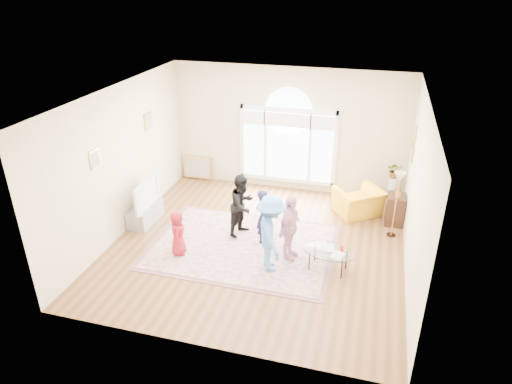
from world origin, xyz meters
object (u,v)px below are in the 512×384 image
(armchair, at_px, (358,202))
(television, at_px, (143,193))
(coffee_table, at_px, (329,252))
(tv_console, at_px, (145,214))
(area_rug, at_px, (242,246))

(armchair, bearing_deg, television, -16.80)
(coffee_table, xyz_separation_m, armchair, (0.40, 2.44, -0.07))
(tv_console, distance_m, coffee_table, 4.37)
(area_rug, height_order, coffee_table, coffee_table)
(tv_console, relative_size, coffee_table, 0.93)
(television, relative_size, coffee_table, 1.04)
(area_rug, relative_size, coffee_table, 3.34)
(television, bearing_deg, coffee_table, -10.12)
(area_rug, distance_m, armchair, 3.08)
(armchair, bearing_deg, tv_console, -16.83)
(tv_console, xyz_separation_m, television, (0.01, -0.00, 0.53))
(area_rug, distance_m, television, 2.60)
(tv_console, height_order, coffee_table, coffee_table)
(television, xyz_separation_m, armchair, (4.69, 1.67, -0.42))
(television, height_order, coffee_table, television)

